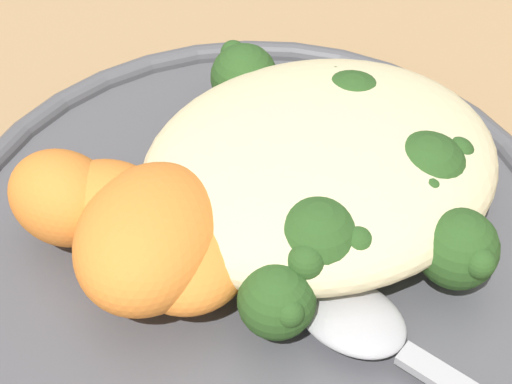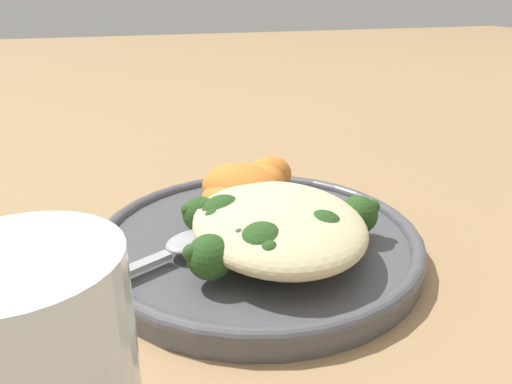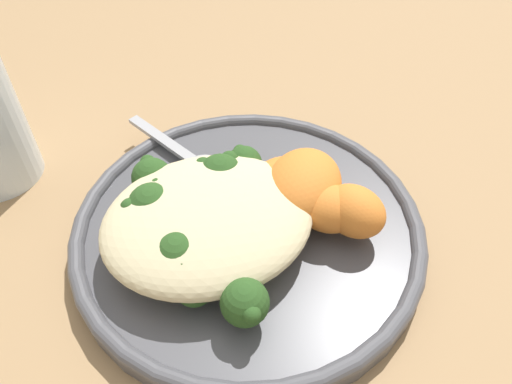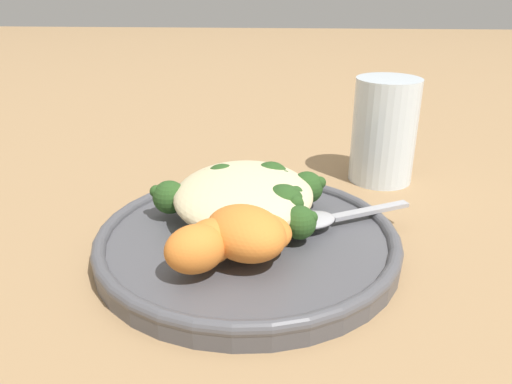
{
  "view_description": "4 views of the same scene",
  "coord_description": "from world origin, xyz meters",
  "px_view_note": "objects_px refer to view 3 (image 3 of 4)",
  "views": [
    {
      "loc": [
        0.08,
        0.21,
        0.28
      ],
      "look_at": [
        -0.02,
        -0.0,
        0.03
      ],
      "focal_mm": 60.0,
      "sensor_mm": 36.0,
      "label": 1
    },
    {
      "loc": [
        -0.36,
        0.12,
        0.2
      ],
      "look_at": [
        -0.01,
        0.01,
        0.05
      ],
      "focal_mm": 35.0,
      "sensor_mm": 36.0,
      "label": 2
    },
    {
      "loc": [
        -0.09,
        -0.22,
        0.3
      ],
      "look_at": [
        -0.0,
        0.01,
        0.04
      ],
      "focal_mm": 35.0,
      "sensor_mm": 36.0,
      "label": 3
    },
    {
      "loc": [
        0.37,
        0.04,
        0.22
      ],
      "look_at": [
        -0.01,
        0.01,
        0.06
      ],
      "focal_mm": 35.0,
      "sensor_mm": 36.0,
      "label": 4
    }
  ],
  "objects_px": {
    "sweet_potato_chunk_1": "(304,184)",
    "broccoli_stalk_3": "(176,210)",
    "plate": "(248,229)",
    "broccoli_stalk_2": "(172,186)",
    "broccoli_stalk_6": "(252,272)",
    "sweet_potato_chunk_2": "(286,190)",
    "sweet_potato_chunk_3": "(354,211)",
    "sweet_potato_chunk_0": "(329,208)",
    "broccoli_stalk_0": "(244,174)",
    "broccoli_stalk_1": "(229,185)",
    "quinoa_mound": "(208,221)",
    "spoon": "(201,164)",
    "broccoli_stalk_4": "(195,249)",
    "broccoli_stalk_5": "(219,262)"
  },
  "relations": [
    {
      "from": "broccoli_stalk_3",
      "to": "broccoli_stalk_4",
      "type": "bearing_deg",
      "value": 112.38
    },
    {
      "from": "sweet_potato_chunk_1",
      "to": "sweet_potato_chunk_2",
      "type": "bearing_deg",
      "value": 164.6
    },
    {
      "from": "broccoli_stalk_2",
      "to": "broccoli_stalk_6",
      "type": "height_order",
      "value": "same"
    },
    {
      "from": "broccoli_stalk_3",
      "to": "sweet_potato_chunk_0",
      "type": "distance_m",
      "value": 0.11
    },
    {
      "from": "broccoli_stalk_2",
      "to": "broccoli_stalk_0",
      "type": "bearing_deg",
      "value": -147.39
    },
    {
      "from": "broccoli_stalk_1",
      "to": "broccoli_stalk_4",
      "type": "xyz_separation_m",
      "value": [
        -0.04,
        -0.05,
        -0.0
      ]
    },
    {
      "from": "broccoli_stalk_3",
      "to": "sweet_potato_chunk_3",
      "type": "xyz_separation_m",
      "value": [
        0.12,
        -0.05,
        0.0
      ]
    },
    {
      "from": "broccoli_stalk_4",
      "to": "broccoli_stalk_1",
      "type": "bearing_deg",
      "value": -148.09
    },
    {
      "from": "broccoli_stalk_5",
      "to": "sweet_potato_chunk_1",
      "type": "bearing_deg",
      "value": 171.14
    },
    {
      "from": "sweet_potato_chunk_0",
      "to": "sweet_potato_chunk_2",
      "type": "distance_m",
      "value": 0.04
    },
    {
      "from": "broccoli_stalk_5",
      "to": "sweet_potato_chunk_3",
      "type": "xyz_separation_m",
      "value": [
        0.1,
        0.0,
        0.01
      ]
    },
    {
      "from": "spoon",
      "to": "sweet_potato_chunk_2",
      "type": "bearing_deg",
      "value": -167.42
    },
    {
      "from": "sweet_potato_chunk_3",
      "to": "spoon",
      "type": "distance_m",
      "value": 0.13
    },
    {
      "from": "broccoli_stalk_0",
      "to": "sweet_potato_chunk_1",
      "type": "height_order",
      "value": "sweet_potato_chunk_1"
    },
    {
      "from": "sweet_potato_chunk_1",
      "to": "broccoli_stalk_3",
      "type": "bearing_deg",
      "value": 173.22
    },
    {
      "from": "sweet_potato_chunk_0",
      "to": "broccoli_stalk_4",
      "type": "bearing_deg",
      "value": -179.5
    },
    {
      "from": "plate",
      "to": "broccoli_stalk_5",
      "type": "distance_m",
      "value": 0.05
    },
    {
      "from": "broccoli_stalk_1",
      "to": "broccoli_stalk_2",
      "type": "relative_size",
      "value": 0.82
    },
    {
      "from": "broccoli_stalk_6",
      "to": "spoon",
      "type": "height_order",
      "value": "broccoli_stalk_6"
    },
    {
      "from": "plate",
      "to": "broccoli_stalk_0",
      "type": "height_order",
      "value": "broccoli_stalk_0"
    },
    {
      "from": "broccoli_stalk_1",
      "to": "sweet_potato_chunk_0",
      "type": "bearing_deg",
      "value": -158.74
    },
    {
      "from": "quinoa_mound",
      "to": "plate",
      "type": "bearing_deg",
      "value": 11.52
    },
    {
      "from": "quinoa_mound",
      "to": "spoon",
      "type": "relative_size",
      "value": 1.23
    },
    {
      "from": "broccoli_stalk_4",
      "to": "sweet_potato_chunk_0",
      "type": "xyz_separation_m",
      "value": [
        0.1,
        0.0,
        0.0
      ]
    },
    {
      "from": "broccoli_stalk_0",
      "to": "sweet_potato_chunk_2",
      "type": "bearing_deg",
      "value": -144.07
    },
    {
      "from": "broccoli_stalk_3",
      "to": "sweet_potato_chunk_0",
      "type": "bearing_deg",
      "value": 177.42
    },
    {
      "from": "plate",
      "to": "quinoa_mound",
      "type": "distance_m",
      "value": 0.04
    },
    {
      "from": "broccoli_stalk_6",
      "to": "sweet_potato_chunk_2",
      "type": "height_order",
      "value": "same"
    },
    {
      "from": "broccoli_stalk_2",
      "to": "spoon",
      "type": "height_order",
      "value": "broccoli_stalk_2"
    },
    {
      "from": "broccoli_stalk_3",
      "to": "sweet_potato_chunk_0",
      "type": "xyz_separation_m",
      "value": [
        0.1,
        -0.04,
        0.0
      ]
    },
    {
      "from": "broccoli_stalk_0",
      "to": "broccoli_stalk_2",
      "type": "xyz_separation_m",
      "value": [
        -0.05,
        0.01,
        0.0
      ]
    },
    {
      "from": "sweet_potato_chunk_3",
      "to": "sweet_potato_chunk_0",
      "type": "bearing_deg",
      "value": 147.55
    },
    {
      "from": "sweet_potato_chunk_0",
      "to": "sweet_potato_chunk_2",
      "type": "relative_size",
      "value": 0.69
    },
    {
      "from": "broccoli_stalk_2",
      "to": "sweet_potato_chunk_3",
      "type": "xyz_separation_m",
      "value": [
        0.11,
        -0.07,
        0.01
      ]
    },
    {
      "from": "broccoli_stalk_5",
      "to": "sweet_potato_chunk_2",
      "type": "distance_m",
      "value": 0.08
    },
    {
      "from": "broccoli_stalk_4",
      "to": "broccoli_stalk_0",
      "type": "bearing_deg",
      "value": -151.67
    },
    {
      "from": "broccoli_stalk_4",
      "to": "broccoli_stalk_2",
      "type": "bearing_deg",
      "value": -108.92
    },
    {
      "from": "broccoli_stalk_2",
      "to": "sweet_potato_chunk_1",
      "type": "relative_size",
      "value": 1.35
    },
    {
      "from": "broccoli_stalk_0",
      "to": "sweet_potato_chunk_0",
      "type": "bearing_deg",
      "value": -144.92
    },
    {
      "from": "sweet_potato_chunk_2",
      "to": "sweet_potato_chunk_3",
      "type": "relative_size",
      "value": 1.43
    },
    {
      "from": "broccoli_stalk_6",
      "to": "quinoa_mound",
      "type": "bearing_deg",
      "value": -132.07
    },
    {
      "from": "plate",
      "to": "broccoli_stalk_2",
      "type": "xyz_separation_m",
      "value": [
        -0.05,
        0.04,
        0.02
      ]
    },
    {
      "from": "sweet_potato_chunk_3",
      "to": "quinoa_mound",
      "type": "bearing_deg",
      "value": 165.04
    },
    {
      "from": "spoon",
      "to": "quinoa_mound",
      "type": "bearing_deg",
      "value": 142.38
    },
    {
      "from": "sweet_potato_chunk_1",
      "to": "spoon",
      "type": "distance_m",
      "value": 0.09
    },
    {
      "from": "plate",
      "to": "broccoli_stalk_1",
      "type": "height_order",
      "value": "broccoli_stalk_1"
    },
    {
      "from": "broccoli_stalk_3",
      "to": "broccoli_stalk_6",
      "type": "height_order",
      "value": "broccoli_stalk_3"
    },
    {
      "from": "quinoa_mound",
      "to": "broccoli_stalk_3",
      "type": "distance_m",
      "value": 0.03
    },
    {
      "from": "broccoli_stalk_5",
      "to": "spoon",
      "type": "height_order",
      "value": "broccoli_stalk_5"
    },
    {
      "from": "broccoli_stalk_3",
      "to": "spoon",
      "type": "bearing_deg",
      "value": -104.28
    }
  ]
}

